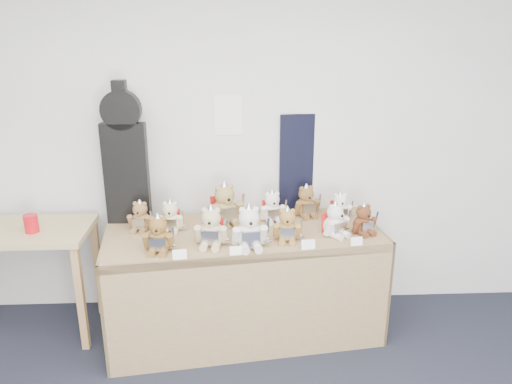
{
  "coord_description": "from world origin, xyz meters",
  "views": [
    {
      "loc": [
        0.1,
        -1.21,
        2.2
      ],
      "look_at": [
        0.25,
        1.97,
        1.13
      ],
      "focal_mm": 35.0,
      "sensor_mm": 36.0,
      "label": 1
    }
  ],
  "objects_px": {
    "teddy_front_far_left": "(159,235)",
    "teddy_back_centre_left": "(225,206)",
    "red_cup": "(31,223)",
    "teddy_front_far_right": "(335,221)",
    "side_table": "(20,246)",
    "teddy_front_centre": "(249,229)",
    "teddy_front_right": "(287,226)",
    "guitar_case": "(125,155)",
    "teddy_back_end": "(340,207)",
    "display_table": "(246,257)",
    "teddy_front_left": "(211,228)",
    "teddy_back_left": "(171,218)",
    "teddy_back_centre_right": "(272,208)",
    "teddy_front_end": "(364,220)",
    "teddy_back_far_left": "(140,217)",
    "teddy_back_right": "(306,202)"
  },
  "relations": [
    {
      "from": "teddy_back_left",
      "to": "teddy_back_centre_right",
      "type": "relative_size",
      "value": 0.97
    },
    {
      "from": "teddy_front_left",
      "to": "teddy_front_right",
      "type": "relative_size",
      "value": 1.16
    },
    {
      "from": "teddy_front_far_left",
      "to": "teddy_back_centre_left",
      "type": "distance_m",
      "value": 0.62
    },
    {
      "from": "side_table",
      "to": "teddy_front_far_left",
      "type": "distance_m",
      "value": 1.13
    },
    {
      "from": "teddy_back_left",
      "to": "teddy_back_end",
      "type": "bearing_deg",
      "value": 8.45
    },
    {
      "from": "side_table",
      "to": "teddy_front_centre",
      "type": "height_order",
      "value": "teddy_front_centre"
    },
    {
      "from": "side_table",
      "to": "teddy_back_left",
      "type": "distance_m",
      "value": 1.1
    },
    {
      "from": "teddy_front_right",
      "to": "teddy_back_right",
      "type": "bearing_deg",
      "value": 71.11
    },
    {
      "from": "guitar_case",
      "to": "red_cup",
      "type": "relative_size",
      "value": 8.1
    },
    {
      "from": "teddy_back_centre_left",
      "to": "teddy_back_right",
      "type": "relative_size",
      "value": 1.27
    },
    {
      "from": "red_cup",
      "to": "teddy_front_far_right",
      "type": "relative_size",
      "value": 0.47
    },
    {
      "from": "teddy_back_end",
      "to": "teddy_back_left",
      "type": "bearing_deg",
      "value": 179.85
    },
    {
      "from": "teddy_back_end",
      "to": "teddy_back_centre_left",
      "type": "bearing_deg",
      "value": 175.18
    },
    {
      "from": "teddy_front_centre",
      "to": "teddy_front_right",
      "type": "relative_size",
      "value": 1.24
    },
    {
      "from": "teddy_front_left",
      "to": "teddy_back_centre_left",
      "type": "height_order",
      "value": "teddy_back_centre_left"
    },
    {
      "from": "teddy_front_far_right",
      "to": "teddy_front_right",
      "type": "bearing_deg",
      "value": 156.07
    },
    {
      "from": "guitar_case",
      "to": "teddy_front_far_left",
      "type": "xyz_separation_m",
      "value": [
        0.29,
        -0.53,
        -0.39
      ]
    },
    {
      "from": "display_table",
      "to": "teddy_front_far_right",
      "type": "bearing_deg",
      "value": -10.93
    },
    {
      "from": "teddy_front_right",
      "to": "teddy_back_right",
      "type": "height_order",
      "value": "teddy_back_right"
    },
    {
      "from": "side_table",
      "to": "red_cup",
      "type": "xyz_separation_m",
      "value": [
        0.13,
        -0.06,
        0.19
      ]
    },
    {
      "from": "red_cup",
      "to": "teddy_back_centre_left",
      "type": "relative_size",
      "value": 0.37
    },
    {
      "from": "teddy_back_centre_right",
      "to": "side_table",
      "type": "bearing_deg",
      "value": 174.51
    },
    {
      "from": "display_table",
      "to": "guitar_case",
      "type": "bearing_deg",
      "value": 153.4
    },
    {
      "from": "teddy_front_far_right",
      "to": "teddy_front_end",
      "type": "distance_m",
      "value": 0.21
    },
    {
      "from": "guitar_case",
      "to": "teddy_front_centre",
      "type": "height_order",
      "value": "guitar_case"
    },
    {
      "from": "guitar_case",
      "to": "teddy_back_end",
      "type": "xyz_separation_m",
      "value": [
        1.56,
        -0.03,
        -0.41
      ]
    },
    {
      "from": "display_table",
      "to": "teddy_front_end",
      "type": "xyz_separation_m",
      "value": [
        0.82,
        -0.01,
        0.27
      ]
    },
    {
      "from": "teddy_front_far_right",
      "to": "teddy_back_right",
      "type": "height_order",
      "value": "teddy_back_right"
    },
    {
      "from": "teddy_front_right",
      "to": "teddy_back_end",
      "type": "distance_m",
      "value": 0.57
    },
    {
      "from": "teddy_front_far_right",
      "to": "teddy_front_left",
      "type": "bearing_deg",
      "value": 152.91
    },
    {
      "from": "red_cup",
      "to": "guitar_case",
      "type": "bearing_deg",
      "value": 19.46
    },
    {
      "from": "side_table",
      "to": "guitar_case",
      "type": "bearing_deg",
      "value": 12.21
    },
    {
      "from": "display_table",
      "to": "teddy_front_left",
      "type": "distance_m",
      "value": 0.4
    },
    {
      "from": "teddy_back_centre_left",
      "to": "teddy_back_end",
      "type": "xyz_separation_m",
      "value": [
        0.86,
        0.04,
        -0.04
      ]
    },
    {
      "from": "teddy_front_left",
      "to": "teddy_back_far_left",
      "type": "distance_m",
      "value": 0.59
    },
    {
      "from": "teddy_back_left",
      "to": "teddy_back_centre_right",
      "type": "xyz_separation_m",
      "value": [
        0.73,
        0.15,
        0.0
      ]
    },
    {
      "from": "teddy_back_centre_right",
      "to": "display_table",
      "type": "bearing_deg",
      "value": -138.47
    },
    {
      "from": "teddy_front_right",
      "to": "teddy_front_centre",
      "type": "bearing_deg",
      "value": -155.16
    },
    {
      "from": "teddy_back_centre_right",
      "to": "teddy_back_centre_left",
      "type": "bearing_deg",
      "value": 176.09
    },
    {
      "from": "side_table",
      "to": "teddy_front_left",
      "type": "height_order",
      "value": "teddy_front_left"
    },
    {
      "from": "teddy_front_end",
      "to": "teddy_back_centre_right",
      "type": "height_order",
      "value": "teddy_back_centre_right"
    },
    {
      "from": "teddy_back_centre_right",
      "to": "teddy_back_far_left",
      "type": "height_order",
      "value": "teddy_back_centre_right"
    },
    {
      "from": "guitar_case",
      "to": "teddy_front_far_left",
      "type": "bearing_deg",
      "value": -60.48
    },
    {
      "from": "teddy_front_end",
      "to": "teddy_back_right",
      "type": "distance_m",
      "value": 0.5
    },
    {
      "from": "display_table",
      "to": "side_table",
      "type": "distance_m",
      "value": 1.61
    },
    {
      "from": "side_table",
      "to": "teddy_back_left",
      "type": "height_order",
      "value": "teddy_back_left"
    },
    {
      "from": "teddy_front_left",
      "to": "teddy_back_centre_left",
      "type": "distance_m",
      "value": 0.39
    },
    {
      "from": "red_cup",
      "to": "teddy_back_end",
      "type": "relative_size",
      "value": 0.54
    },
    {
      "from": "red_cup",
      "to": "teddy_front_centre",
      "type": "height_order",
      "value": "teddy_front_centre"
    },
    {
      "from": "side_table",
      "to": "teddy_front_left",
      "type": "xyz_separation_m",
      "value": [
        1.38,
        -0.29,
        0.23
      ]
    }
  ]
}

